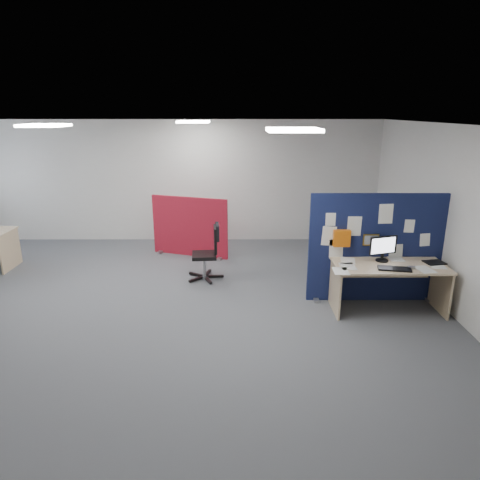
{
  "coord_description": "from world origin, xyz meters",
  "views": [
    {
      "loc": [
        1.38,
        -6.04,
        2.89
      ],
      "look_at": [
        1.39,
        0.16,
        1.0
      ],
      "focal_mm": 32.0,
      "sensor_mm": 36.0,
      "label": 1
    }
  ],
  "objects_px": {
    "red_divider": "(190,227)",
    "main_desk": "(388,275)",
    "office_chair": "(210,249)",
    "navy_divider": "(375,248)",
    "monitor_main": "(383,247)"
  },
  "relations": [
    {
      "from": "main_desk",
      "to": "monitor_main",
      "type": "xyz_separation_m",
      "value": [
        -0.07,
        0.13,
        0.39
      ]
    },
    {
      "from": "red_divider",
      "to": "navy_divider",
      "type": "bearing_deg",
      "value": -16.64
    },
    {
      "from": "main_desk",
      "to": "red_divider",
      "type": "height_order",
      "value": "red_divider"
    },
    {
      "from": "main_desk",
      "to": "office_chair",
      "type": "bearing_deg",
      "value": 155.28
    },
    {
      "from": "main_desk",
      "to": "monitor_main",
      "type": "height_order",
      "value": "monitor_main"
    },
    {
      "from": "navy_divider",
      "to": "office_chair",
      "type": "relative_size",
      "value": 2.1
    },
    {
      "from": "navy_divider",
      "to": "monitor_main",
      "type": "xyz_separation_m",
      "value": [
        0.05,
        -0.23,
        0.09
      ]
    },
    {
      "from": "red_divider",
      "to": "monitor_main",
      "type": "bearing_deg",
      "value": -18.95
    },
    {
      "from": "navy_divider",
      "to": "monitor_main",
      "type": "height_order",
      "value": "navy_divider"
    },
    {
      "from": "main_desk",
      "to": "office_chair",
      "type": "distance_m",
      "value": 2.99
    },
    {
      "from": "main_desk",
      "to": "red_divider",
      "type": "xyz_separation_m",
      "value": [
        -3.21,
        2.52,
        0.05
      ]
    },
    {
      "from": "monitor_main",
      "to": "office_chair",
      "type": "distance_m",
      "value": 2.9
    },
    {
      "from": "navy_divider",
      "to": "red_divider",
      "type": "bearing_deg",
      "value": 144.97
    },
    {
      "from": "navy_divider",
      "to": "red_divider",
      "type": "height_order",
      "value": "navy_divider"
    },
    {
      "from": "red_divider",
      "to": "main_desk",
      "type": "bearing_deg",
      "value": -19.79
    }
  ]
}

